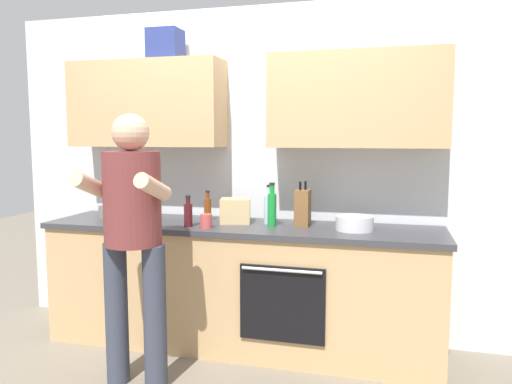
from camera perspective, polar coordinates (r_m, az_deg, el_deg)
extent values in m
plane|color=#756B5B|center=(3.82, -1.86, -17.17)|extent=(12.00, 12.00, 0.00)
cube|color=silver|center=(3.86, -0.37, 2.27)|extent=(4.00, 0.06, 2.50)
cube|color=tan|center=(3.97, -12.43, 9.82)|extent=(1.21, 0.32, 0.65)
cube|color=tan|center=(3.53, 11.51, 10.29)|extent=(1.21, 0.32, 0.65)
cylinder|color=silver|center=(3.59, 10.30, 16.30)|extent=(0.32, 0.32, 0.10)
cube|color=navy|center=(3.95, -10.37, 16.31)|extent=(0.24, 0.20, 0.23)
cube|color=tan|center=(3.67, -1.89, -11.01)|extent=(2.80, 0.60, 0.86)
cube|color=#38383D|center=(3.56, -1.91, -4.08)|extent=(2.84, 0.64, 0.04)
cube|color=black|center=(3.29, 3.00, -12.75)|extent=(0.56, 0.02, 0.50)
cylinder|color=silver|center=(3.20, 2.93, -8.98)|extent=(0.52, 0.02, 0.02)
cylinder|color=#383D4C|center=(3.27, -15.72, -13.26)|extent=(0.14, 0.14, 0.88)
cylinder|color=#383D4C|center=(3.15, -11.54, -13.91)|extent=(0.14, 0.14, 0.88)
cylinder|color=brown|center=(3.04, -14.03, -0.71)|extent=(0.34, 0.34, 0.56)
sphere|color=#D8AD8C|center=(3.02, -14.23, 6.65)|extent=(0.22, 0.22, 0.22)
cylinder|color=#D8AD8C|center=(3.03, -18.48, 0.73)|extent=(0.09, 0.31, 0.19)
cylinder|color=#D8AD8C|center=(2.83, -11.72, 0.55)|extent=(0.09, 0.31, 0.19)
cylinder|color=brown|center=(3.74, -5.57, -2.04)|extent=(0.05, 0.05, 0.16)
cylinder|color=brown|center=(3.72, -5.59, -0.43)|extent=(0.03, 0.03, 0.05)
cylinder|color=black|center=(3.72, -5.59, 0.06)|extent=(0.03, 0.03, 0.01)
cylinder|color=olive|center=(3.88, -12.34, -1.62)|extent=(0.07, 0.07, 0.19)
cylinder|color=olive|center=(3.87, -12.38, 0.03)|extent=(0.03, 0.03, 0.03)
cylinder|color=black|center=(3.87, -12.38, 0.37)|extent=(0.04, 0.04, 0.02)
cylinder|color=silver|center=(3.58, 1.48, -2.00)|extent=(0.07, 0.07, 0.21)
cylinder|color=silver|center=(3.56, 1.49, 0.12)|extent=(0.03, 0.03, 0.06)
cylinder|color=black|center=(3.56, 1.49, 0.71)|extent=(0.03, 0.03, 0.01)
cylinder|color=#198C33|center=(3.48, 1.83, -2.10)|extent=(0.06, 0.06, 0.23)
cylinder|color=#198C33|center=(3.46, 1.84, 0.28)|extent=(0.03, 0.03, 0.06)
cylinder|color=black|center=(3.45, 1.85, 0.93)|extent=(0.04, 0.04, 0.02)
cylinder|color=#471419|center=(3.50, -7.80, -2.69)|extent=(0.06, 0.06, 0.16)
cylinder|color=#471419|center=(3.48, -7.82, -1.03)|extent=(0.03, 0.03, 0.05)
cylinder|color=black|center=(3.48, -7.83, -0.52)|extent=(0.04, 0.04, 0.02)
cylinder|color=#BF4C47|center=(3.43, -5.73, -3.35)|extent=(0.08, 0.08, 0.10)
cylinder|color=slate|center=(4.01, -17.09, -2.19)|extent=(0.08, 0.08, 0.10)
cylinder|color=silver|center=(3.41, 11.26, -3.52)|extent=(0.25, 0.25, 0.10)
cube|color=brown|center=(3.51, 5.38, -1.82)|extent=(0.10, 0.14, 0.25)
cylinder|color=black|center=(3.48, 5.10, 0.71)|extent=(0.02, 0.02, 0.06)
cylinder|color=black|center=(3.51, 5.70, 0.76)|extent=(0.02, 0.02, 0.06)
cube|color=tan|center=(3.62, -2.38, -2.16)|extent=(0.25, 0.22, 0.18)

